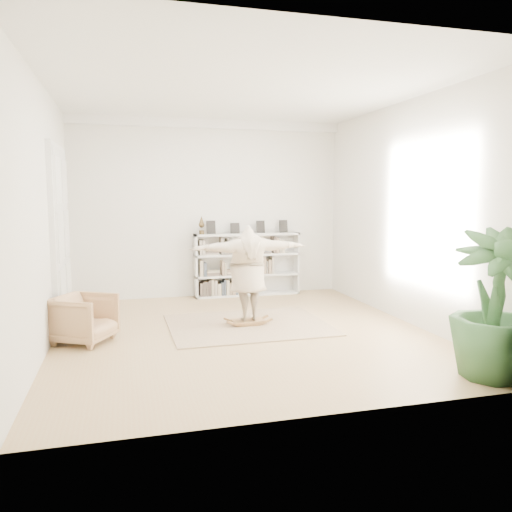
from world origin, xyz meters
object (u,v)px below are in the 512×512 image
(bookshelf, at_px, (247,265))
(person, at_px, (248,271))
(houseplant, at_px, (494,304))
(rocker_board, at_px, (248,321))
(armchair, at_px, (84,319))

(bookshelf, bearing_deg, person, -103.46)
(houseplant, bearing_deg, bookshelf, 106.17)
(rocker_board, height_order, person, person)
(person, height_order, houseplant, houseplant)
(armchair, distance_m, houseplant, 5.32)
(bookshelf, xyz_separation_m, person, (-0.58, -2.42, 0.25))
(person, bearing_deg, bookshelf, -104.27)
(rocker_board, height_order, houseplant, houseplant)
(bookshelf, xyz_separation_m, houseplant, (1.56, -5.37, 0.22))
(bookshelf, relative_size, houseplant, 1.29)
(person, bearing_deg, rocker_board, 44.19)
(armchair, relative_size, houseplant, 0.44)
(person, relative_size, houseplant, 1.09)
(bookshelf, relative_size, armchair, 2.92)
(bookshelf, height_order, armchair, bookshelf)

